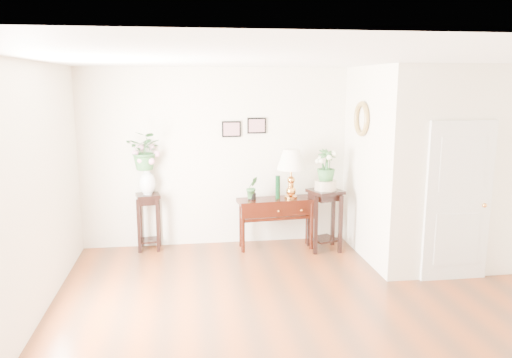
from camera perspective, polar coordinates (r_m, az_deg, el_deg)
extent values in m
cube|color=brown|center=(5.83, 6.61, -15.21)|extent=(6.00, 5.50, 0.02)
cube|color=white|center=(5.24, 7.29, 13.46)|extent=(6.00, 5.50, 0.02)
cube|color=beige|center=(8.01, 1.83, 2.59)|extent=(6.00, 0.02, 2.80)
cube|color=beige|center=(2.92, 21.41, -13.25)|extent=(6.00, 0.02, 2.80)
cube|color=beige|center=(5.43, -25.34, -2.49)|extent=(0.02, 5.50, 2.80)
cube|color=beige|center=(7.75, 18.62, 1.74)|extent=(1.80, 1.95, 2.80)
cube|color=silver|center=(6.95, 22.12, -2.44)|extent=(0.90, 0.05, 2.10)
cube|color=black|center=(7.85, -2.83, 5.72)|extent=(0.30, 0.02, 0.25)
cube|color=black|center=(7.89, 0.08, 6.12)|extent=(0.30, 0.02, 0.25)
torus|color=#A0883F|center=(7.42, 11.94, 6.74)|extent=(0.07, 0.51, 0.51)
cube|color=black|center=(7.84, 2.30, -5.09)|extent=(1.23, 0.50, 0.80)
cube|color=gold|center=(7.71, 4.03, 0.34)|extent=(0.56, 0.56, 0.78)
cylinder|color=black|center=(7.71, 2.50, -1.02)|extent=(0.09, 0.09, 0.36)
imported|color=#316631|center=(7.65, -0.46, -1.11)|extent=(0.23, 0.21, 0.34)
cube|color=black|center=(7.93, -12.14, -4.82)|extent=(0.40, 0.40, 0.88)
imported|color=#316631|center=(7.71, -12.48, 3.36)|extent=(0.67, 0.64, 0.59)
cube|color=black|center=(7.82, 7.85, -4.65)|extent=(0.57, 0.57, 0.95)
cylinder|color=beige|center=(7.69, 7.95, -0.66)|extent=(0.39, 0.39, 0.15)
imported|color=#316631|center=(7.63, 8.01, 1.49)|extent=(0.36, 0.36, 0.50)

